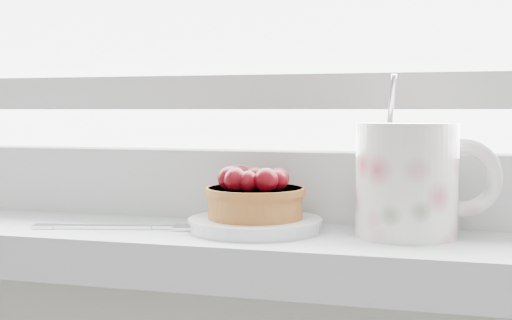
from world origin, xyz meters
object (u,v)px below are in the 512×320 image
at_px(raspberry_tart, 255,195).
at_px(floral_mug, 411,177).
at_px(fork, 135,227).
at_px(saucer, 255,225).

distance_m(raspberry_tart, floral_mug, 0.14).
distance_m(floral_mug, fork, 0.26).
bearing_deg(fork, raspberry_tart, 10.35).
bearing_deg(saucer, fork, -169.38).
distance_m(saucer, raspberry_tart, 0.03).
bearing_deg(floral_mug, saucer, -175.51).
relative_size(saucer, floral_mug, 0.86).
bearing_deg(fork, floral_mug, 7.24).
relative_size(raspberry_tart, floral_mug, 0.64).
xyz_separation_m(raspberry_tart, floral_mug, (0.14, 0.01, 0.02)).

